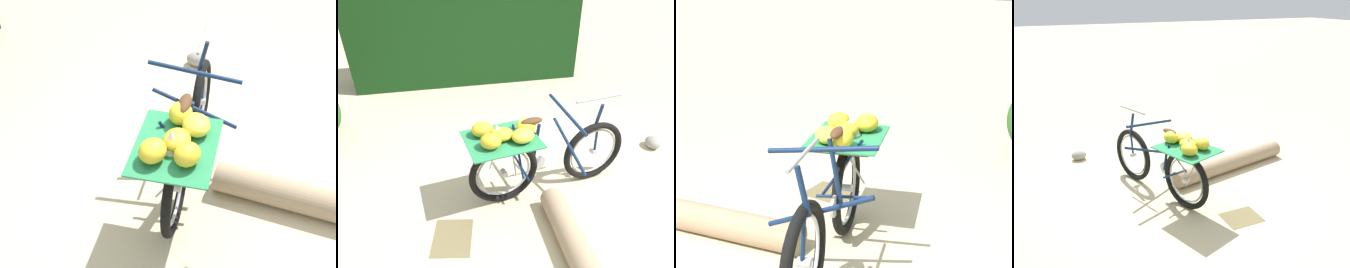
{
  "view_description": "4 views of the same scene",
  "coord_description": "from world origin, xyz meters",
  "views": [
    {
      "loc": [
        -1.57,
        2.52,
        2.95
      ],
      "look_at": [
        -0.21,
        0.36,
        0.76
      ],
      "focal_mm": 53.0,
      "sensor_mm": 36.0,
      "label": 1
    },
    {
      "loc": [
        -2.74,
        0.46,
        2.38
      ],
      "look_at": [
        -0.47,
        0.41,
        0.92
      ],
      "focal_mm": 33.25,
      "sensor_mm": 36.0,
      "label": 2
    },
    {
      "loc": [
        1.58,
        -2.5,
        1.98
      ],
      "look_at": [
        -0.3,
        0.36,
        0.83
      ],
      "focal_mm": 52.9,
      "sensor_mm": 36.0,
      "label": 3
    },
    {
      "loc": [
        1.38,
        4.08,
        2.45
      ],
      "look_at": [
        -0.26,
        0.45,
        0.97
      ],
      "focal_mm": 40.3,
      "sensor_mm": 36.0,
      "label": 4
    }
  ],
  "objects": [
    {
      "name": "bicycle",
      "position": [
        -0.2,
        0.08,
        0.51
      ],
      "size": [
        0.95,
        1.78,
        1.03
      ],
      "rotation": [
        0.0,
        0.0,
        -1.23
      ],
      "color": "black",
      "rests_on": "ground_plane"
    },
    {
      "name": "fallen_log",
      "position": [
        -1.36,
        -0.24,
        0.12
      ],
      "size": [
        1.95,
        0.61,
        0.24
      ],
      "primitive_type": "cylinder",
      "rotation": [
        0.0,
        1.57,
        0.2
      ],
      "color": "#9E8466",
      "rests_on": "ground_plane"
    },
    {
      "name": "leaf_litter_patch",
      "position": [
        -0.82,
        0.92,
        0.0
      ],
      "size": [
        0.44,
        0.36,
        0.01
      ],
      "primitive_type": "cube",
      "color": "olive",
      "rests_on": "ground_plane"
    }
  ]
}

